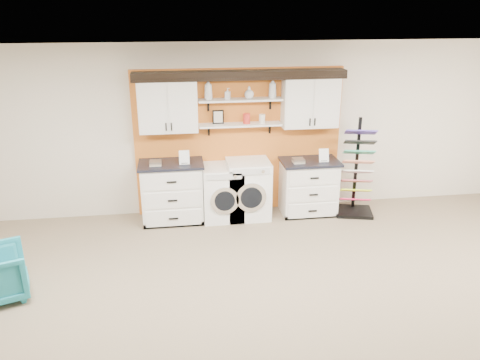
{
  "coord_description": "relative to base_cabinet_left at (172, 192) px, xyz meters",
  "views": [
    {
      "loc": [
        -1.03,
        -3.42,
        3.33
      ],
      "look_at": [
        -0.22,
        2.3,
        1.15
      ],
      "focal_mm": 35.0,
      "sensor_mm": 36.0,
      "label": 1
    }
  ],
  "objects": [
    {
      "name": "ceiling",
      "position": [
        1.13,
        -3.64,
        2.3
      ],
      "size": [
        10.0,
        10.0,
        0.0
      ],
      "primitive_type": "plane",
      "rotation": [
        3.14,
        0.0,
        0.0
      ],
      "color": "white",
      "rests_on": "wall_back"
    },
    {
      "name": "wall_back",
      "position": [
        1.13,
        0.36,
        0.9
      ],
      "size": [
        10.0,
        0.0,
        10.0
      ],
      "primitive_type": "plane",
      "rotation": [
        1.57,
        0.0,
        0.0
      ],
      "color": "beige",
      "rests_on": "floor"
    },
    {
      "name": "accent_panel",
      "position": [
        1.13,
        0.32,
        0.7
      ],
      "size": [
        3.4,
        0.07,
        2.4
      ],
      "primitive_type": "cube",
      "color": "orange",
      "rests_on": "wall_back"
    },
    {
      "name": "upper_cabinet_left",
      "position": [
        0.0,
        0.15,
        1.38
      ],
      "size": [
        0.9,
        0.35,
        0.84
      ],
      "color": "white",
      "rests_on": "wall_back"
    },
    {
      "name": "upper_cabinet_right",
      "position": [
        2.26,
        0.15,
        1.38
      ],
      "size": [
        0.9,
        0.35,
        0.84
      ],
      "color": "white",
      "rests_on": "wall_back"
    },
    {
      "name": "shelf_lower",
      "position": [
        1.13,
        0.16,
        1.03
      ],
      "size": [
        1.32,
        0.28,
        0.03
      ],
      "primitive_type": "cube",
      "color": "white",
      "rests_on": "wall_back"
    },
    {
      "name": "shelf_upper",
      "position": [
        1.13,
        0.16,
        1.43
      ],
      "size": [
        1.32,
        0.28,
        0.03
      ],
      "primitive_type": "cube",
      "color": "white",
      "rests_on": "wall_back"
    },
    {
      "name": "crown_molding",
      "position": [
        1.13,
        0.17,
        1.83
      ],
      "size": [
        3.3,
        0.41,
        0.13
      ],
      "color": "black",
      "rests_on": "wall_back"
    },
    {
      "name": "picture_frame",
      "position": [
        0.78,
        0.21,
        1.16
      ],
      "size": [
        0.18,
        0.02,
        0.22
      ],
      "color": "black",
      "rests_on": "shelf_lower"
    },
    {
      "name": "canister_red",
      "position": [
        1.23,
        0.16,
        1.13
      ],
      "size": [
        0.11,
        0.11,
        0.16
      ],
      "primitive_type": "cylinder",
      "color": "red",
      "rests_on": "shelf_lower"
    },
    {
      "name": "canister_cream",
      "position": [
        1.48,
        0.16,
        1.12
      ],
      "size": [
        0.1,
        0.1,
        0.14
      ],
      "primitive_type": "cylinder",
      "color": "silver",
      "rests_on": "shelf_lower"
    },
    {
      "name": "base_cabinet_left",
      "position": [
        0.0,
        0.0,
        0.0
      ],
      "size": [
        1.02,
        0.66,
        1.0
      ],
      "color": "white",
      "rests_on": "floor"
    },
    {
      "name": "base_cabinet_right",
      "position": [
        2.26,
        0.0,
        -0.03
      ],
      "size": [
        0.95,
        0.66,
        0.93
      ],
      "color": "white",
      "rests_on": "floor"
    },
    {
      "name": "washer",
      "position": [
        0.81,
        -0.0,
        -0.05
      ],
      "size": [
        0.64,
        0.71,
        0.9
      ],
      "color": "white",
      "rests_on": "floor"
    },
    {
      "name": "dryer",
      "position": [
        1.23,
        -0.0,
        -0.01
      ],
      "size": [
        0.69,
        0.71,
        0.97
      ],
      "color": "white",
      "rests_on": "floor"
    },
    {
      "name": "sample_rack",
      "position": [
        3.04,
        -0.14,
        0.02
      ],
      "size": [
        0.69,
        0.62,
        1.62
      ],
      "rotation": [
        0.0,
        0.0,
        -0.25
      ],
      "color": "black",
      "rests_on": "floor"
    },
    {
      "name": "soap_bottle_a",
      "position": [
        0.63,
        0.16,
        1.61
      ],
      "size": [
        0.16,
        0.16,
        0.32
      ],
      "primitive_type": "imported",
      "rotation": [
        0.0,
        0.0,
        0.31
      ],
      "color": "silver",
      "rests_on": "shelf_upper"
    },
    {
      "name": "soap_bottle_b",
      "position": [
        0.93,
        0.16,
        1.53
      ],
      "size": [
        0.1,
        0.1,
        0.17
      ],
      "primitive_type": "imported",
      "rotation": [
        0.0,
        0.0,
        1.24
      ],
      "color": "silver",
      "rests_on": "shelf_upper"
    },
    {
      "name": "soap_bottle_c",
      "position": [
        1.27,
        0.16,
        1.54
      ],
      "size": [
        0.15,
        0.15,
        0.19
      ],
      "primitive_type": "imported",
      "rotation": [
        0.0,
        0.0,
        0.01
      ],
      "color": "silver",
      "rests_on": "shelf_upper"
    },
    {
      "name": "soap_bottle_d",
      "position": [
        1.64,
        0.16,
        1.61
      ],
      "size": [
        0.15,
        0.15,
        0.32
      ],
      "primitive_type": "imported",
      "rotation": [
        0.0,
        0.0,
        -0.31
      ],
      "color": "silver",
      "rests_on": "shelf_upper"
    }
  ]
}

